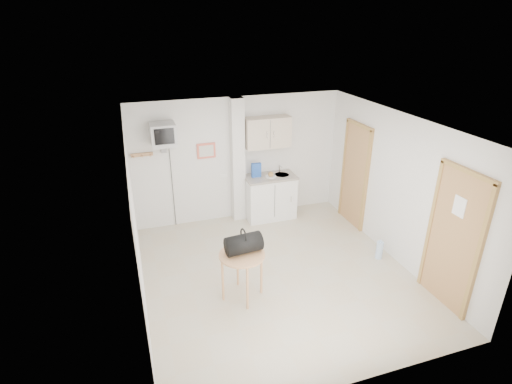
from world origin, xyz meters
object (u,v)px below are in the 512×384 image
object	(u,v)px
duffel_bag	(244,244)
water_bottle	(379,250)
crt_television	(163,135)
round_table	(242,260)

from	to	relation	value
duffel_bag	water_bottle	xyz separation A→B (m)	(2.52, 0.22, -0.73)
crt_television	duffel_bag	distance (m)	2.68
water_bottle	round_table	bearing A→B (deg)	-174.33
crt_television	round_table	world-z (taller)	crt_television
crt_television	water_bottle	bearing A→B (deg)	-32.72
crt_television	duffel_bag	size ratio (longest dim) A/B	3.95
crt_television	water_bottle	distance (m)	4.31
crt_television	duffel_bag	xyz separation A→B (m)	(0.79, -2.34, -1.04)
crt_television	water_bottle	xyz separation A→B (m)	(3.30, -2.12, -1.77)
duffel_bag	crt_television	bearing A→B (deg)	102.68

